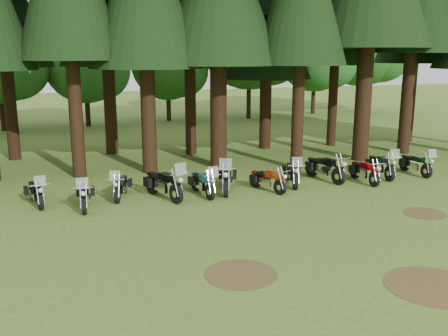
{
  "coord_description": "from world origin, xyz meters",
  "views": [
    {
      "loc": [
        -6.92,
        -12.59,
        5.27
      ],
      "look_at": [
        -1.13,
        5.0,
        1.0
      ],
      "focal_mm": 40.0,
      "sensor_mm": 36.0,
      "label": 1
    }
  ],
  "objects_px": {
    "motorcycle_1": "(85,196)",
    "motorcycle_5": "(227,178)",
    "motorcycle_10": "(381,166)",
    "motorcycle_11": "(416,165)",
    "motorcycle_3": "(164,185)",
    "motorcycle_9": "(364,172)",
    "motorcycle_0": "(36,193)",
    "motorcycle_8": "(325,169)",
    "motorcycle_2": "(121,187)",
    "motorcycle_4": "(203,184)",
    "motorcycle_6": "(267,181)",
    "motorcycle_7": "(292,174)"
  },
  "relations": [
    {
      "from": "motorcycle_7",
      "to": "motorcycle_10",
      "type": "xyz_separation_m",
      "value": [
        4.25,
        0.01,
        0.02
      ]
    },
    {
      "from": "motorcycle_4",
      "to": "motorcycle_6",
      "type": "xyz_separation_m",
      "value": [
        2.56,
        -0.21,
        -0.03
      ]
    },
    {
      "from": "motorcycle_7",
      "to": "motorcycle_1",
      "type": "bearing_deg",
      "value": -158.99
    },
    {
      "from": "motorcycle_7",
      "to": "motorcycle_11",
      "type": "bearing_deg",
      "value": 15.89
    },
    {
      "from": "motorcycle_5",
      "to": "motorcycle_10",
      "type": "distance_m",
      "value": 7.1
    },
    {
      "from": "motorcycle_4",
      "to": "motorcycle_9",
      "type": "xyz_separation_m",
      "value": [
        6.94,
        -0.24,
        -0.01
      ]
    },
    {
      "from": "motorcycle_0",
      "to": "motorcycle_8",
      "type": "relative_size",
      "value": 0.85
    },
    {
      "from": "motorcycle_8",
      "to": "motorcycle_11",
      "type": "relative_size",
      "value": 1.13
    },
    {
      "from": "motorcycle_4",
      "to": "motorcycle_11",
      "type": "height_order",
      "value": "motorcycle_4"
    },
    {
      "from": "motorcycle_1",
      "to": "motorcycle_2",
      "type": "distance_m",
      "value": 1.62
    },
    {
      "from": "motorcycle_0",
      "to": "motorcycle_8",
      "type": "xyz_separation_m",
      "value": [
        11.48,
        -0.07,
        0.07
      ]
    },
    {
      "from": "motorcycle_5",
      "to": "motorcycle_8",
      "type": "height_order",
      "value": "motorcycle_5"
    },
    {
      "from": "motorcycle_3",
      "to": "motorcycle_9",
      "type": "relative_size",
      "value": 1.15
    },
    {
      "from": "motorcycle_1",
      "to": "motorcycle_11",
      "type": "xyz_separation_m",
      "value": [
        14.24,
        0.54,
        -0.0
      ]
    },
    {
      "from": "motorcycle_10",
      "to": "motorcycle_11",
      "type": "distance_m",
      "value": 1.75
    },
    {
      "from": "motorcycle_0",
      "to": "motorcycle_9",
      "type": "xyz_separation_m",
      "value": [
        12.9,
        -0.87,
        0.01
      ]
    },
    {
      "from": "motorcycle_5",
      "to": "motorcycle_8",
      "type": "relative_size",
      "value": 1.01
    },
    {
      "from": "motorcycle_4",
      "to": "motorcycle_5",
      "type": "xyz_separation_m",
      "value": [
        1.06,
        0.26,
        0.07
      ]
    },
    {
      "from": "motorcycle_3",
      "to": "motorcycle_7",
      "type": "bearing_deg",
      "value": -16.92
    },
    {
      "from": "motorcycle_10",
      "to": "motorcycle_8",
      "type": "bearing_deg",
      "value": -177.17
    },
    {
      "from": "motorcycle_4",
      "to": "motorcycle_11",
      "type": "xyz_separation_m",
      "value": [
        9.91,
        0.26,
        -0.0
      ]
    },
    {
      "from": "motorcycle_11",
      "to": "motorcycle_1",
      "type": "bearing_deg",
      "value": -177.95
    },
    {
      "from": "motorcycle_3",
      "to": "motorcycle_9",
      "type": "distance_m",
      "value": 8.43
    },
    {
      "from": "motorcycle_1",
      "to": "motorcycle_4",
      "type": "distance_m",
      "value": 4.34
    },
    {
      "from": "motorcycle_1",
      "to": "motorcycle_10",
      "type": "height_order",
      "value": "motorcycle_10"
    },
    {
      "from": "motorcycle_9",
      "to": "motorcycle_0",
      "type": "bearing_deg",
      "value": 177.3
    },
    {
      "from": "motorcycle_7",
      "to": "motorcycle_9",
      "type": "relative_size",
      "value": 1.04
    },
    {
      "from": "motorcycle_2",
      "to": "motorcycle_6",
      "type": "distance_m",
      "value": 5.61
    },
    {
      "from": "motorcycle_9",
      "to": "motorcycle_2",
      "type": "bearing_deg",
      "value": 176.28
    },
    {
      "from": "motorcycle_1",
      "to": "motorcycle_3",
      "type": "xyz_separation_m",
      "value": [
        2.85,
        0.31,
        0.07
      ]
    },
    {
      "from": "motorcycle_1",
      "to": "motorcycle_2",
      "type": "height_order",
      "value": "motorcycle_1"
    },
    {
      "from": "motorcycle_1",
      "to": "motorcycle_5",
      "type": "relative_size",
      "value": 0.88
    },
    {
      "from": "motorcycle_2",
      "to": "motorcycle_10",
      "type": "xyz_separation_m",
      "value": [
        11.15,
        -0.26,
        0.06
      ]
    },
    {
      "from": "motorcycle_2",
      "to": "motorcycle_5",
      "type": "bearing_deg",
      "value": 13.05
    },
    {
      "from": "motorcycle_0",
      "to": "motorcycle_8",
      "type": "distance_m",
      "value": 11.48
    },
    {
      "from": "motorcycle_3",
      "to": "motorcycle_10",
      "type": "bearing_deg",
      "value": -18.35
    },
    {
      "from": "motorcycle_6",
      "to": "motorcycle_2",
      "type": "bearing_deg",
      "value": 150.52
    },
    {
      "from": "motorcycle_11",
      "to": "motorcycle_0",
      "type": "bearing_deg",
      "value": 178.51
    },
    {
      "from": "motorcycle_4",
      "to": "motorcycle_6",
      "type": "bearing_deg",
      "value": -11.66
    },
    {
      "from": "motorcycle_2",
      "to": "motorcycle_6",
      "type": "height_order",
      "value": "motorcycle_2"
    },
    {
      "from": "motorcycle_3",
      "to": "motorcycle_2",
      "type": "bearing_deg",
      "value": 138.52
    },
    {
      "from": "motorcycle_7",
      "to": "motorcycle_9",
      "type": "xyz_separation_m",
      "value": [
        3.03,
        -0.58,
        -0.03
      ]
    },
    {
      "from": "motorcycle_0",
      "to": "motorcycle_10",
      "type": "relative_size",
      "value": 0.88
    },
    {
      "from": "motorcycle_1",
      "to": "motorcycle_10",
      "type": "xyz_separation_m",
      "value": [
        12.49,
        0.63,
        0.04
      ]
    },
    {
      "from": "motorcycle_0",
      "to": "motorcycle_10",
      "type": "bearing_deg",
      "value": -14.02
    },
    {
      "from": "motorcycle_2",
      "to": "motorcycle_4",
      "type": "xyz_separation_m",
      "value": [
        2.98,
        -0.61,
        0.02
      ]
    },
    {
      "from": "motorcycle_8",
      "to": "motorcycle_6",
      "type": "bearing_deg",
      "value": -177.14
    },
    {
      "from": "motorcycle_7",
      "to": "motorcycle_6",
      "type": "bearing_deg",
      "value": -140.91
    },
    {
      "from": "motorcycle_6",
      "to": "motorcycle_8",
      "type": "distance_m",
      "value": 3.06
    },
    {
      "from": "motorcycle_5",
      "to": "motorcycle_6",
      "type": "bearing_deg",
      "value": 3.32
    }
  ]
}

